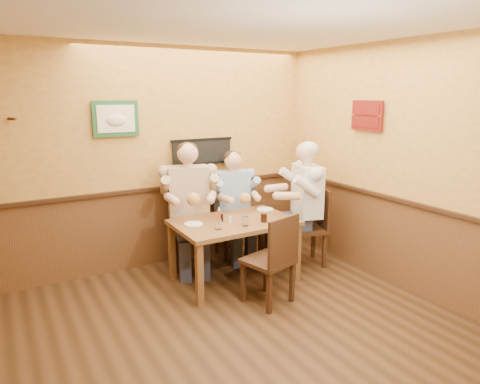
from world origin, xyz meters
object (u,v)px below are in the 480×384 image
at_px(chair_near_side, 268,258).
at_px(cola_tumbler, 264,218).
at_px(chair_right_end, 306,227).
at_px(diner_tan_shirt, 189,213).
at_px(hot_sauce_bottle, 219,216).
at_px(pepper_shaker, 222,218).
at_px(salt_shaker, 230,219).
at_px(dining_table, 234,228).
at_px(chair_back_left, 189,229).
at_px(chair_back_right, 232,224).
at_px(diner_blue_polo, 232,210).
at_px(diner_white_elder, 306,211).
at_px(water_glass_left, 218,225).
at_px(water_glass_mid, 245,221).

xyz_separation_m(chair_near_side, cola_tumbler, (0.24, 0.45, 0.30)).
bearing_deg(chair_right_end, diner_tan_shirt, -98.20).
distance_m(hot_sauce_bottle, pepper_shaker, 0.07).
height_order(salt_shaker, pepper_shaker, pepper_shaker).
xyz_separation_m(dining_table, diner_tan_shirt, (-0.30, 0.65, 0.07)).
xyz_separation_m(chair_back_left, chair_near_side, (0.33, -1.31, -0.01)).
relative_size(chair_back_right, chair_near_side, 0.93).
relative_size(chair_back_right, diner_blue_polo, 0.70).
relative_size(dining_table, pepper_shaker, 15.93).
bearing_deg(diner_blue_polo, diner_white_elder, -39.59).
distance_m(chair_near_side, water_glass_left, 0.66).
bearing_deg(diner_blue_polo, diner_tan_shirt, -166.52).
height_order(chair_back_left, diner_white_elder, diner_white_elder).
xyz_separation_m(chair_back_right, hot_sauce_bottle, (-0.56, -0.69, 0.37)).
relative_size(chair_near_side, hot_sauce_bottle, 6.25).
bearing_deg(chair_near_side, diner_tan_shirt, -90.67).
xyz_separation_m(hot_sauce_bottle, salt_shaker, (0.11, -0.07, -0.04)).
distance_m(chair_back_left, cola_tumbler, 1.08).
relative_size(dining_table, diner_blue_polo, 1.06).
bearing_deg(chair_right_end, chair_near_side, -39.84).
bearing_deg(diner_tan_shirt, salt_shaker, -56.31).
height_order(chair_right_end, cola_tumbler, chair_right_end).
xyz_separation_m(diner_tan_shirt, water_glass_left, (-0.01, -0.84, 0.07)).
relative_size(dining_table, diner_tan_shirt, 0.96).
relative_size(dining_table, water_glass_mid, 12.67).
relative_size(diner_white_elder, salt_shaker, 18.37).
xyz_separation_m(diner_tan_shirt, diner_blue_polo, (0.67, 0.07, -0.07)).
height_order(chair_right_end, diner_white_elder, diner_white_elder).
relative_size(chair_near_side, salt_shaker, 12.54).
bearing_deg(chair_back_right, cola_tumbler, -88.39).
bearing_deg(pepper_shaker, chair_back_left, 104.71).
relative_size(chair_near_side, diner_tan_shirt, 0.68).
distance_m(chair_back_left, hot_sauce_bottle, 0.71).
bearing_deg(cola_tumbler, water_glass_mid, -175.37).
xyz_separation_m(diner_blue_polo, pepper_shaker, (-0.51, -0.67, 0.13)).
distance_m(hot_sauce_bottle, salt_shaker, 0.13).
relative_size(chair_back_left, hot_sauce_bottle, 6.43).
distance_m(diner_blue_polo, cola_tumbler, 0.95).
bearing_deg(diner_white_elder, salt_shaker, -70.56).
xyz_separation_m(chair_back_left, salt_shaker, (0.21, -0.70, 0.28)).
xyz_separation_m(chair_near_side, water_glass_left, (-0.35, 0.47, 0.30)).
xyz_separation_m(chair_right_end, diner_blue_polo, (-0.69, 0.74, 0.15)).
xyz_separation_m(chair_near_side, water_glass_mid, (-0.03, 0.43, 0.31)).
bearing_deg(dining_table, diner_tan_shirt, 114.67).
height_order(chair_right_end, pepper_shaker, chair_right_end).
relative_size(chair_back_right, diner_white_elder, 0.63).
bearing_deg(chair_back_left, diner_tan_shirt, 0.00).
bearing_deg(salt_shaker, chair_near_side, -78.85).
xyz_separation_m(diner_white_elder, water_glass_mid, (-1.05, -0.21, 0.08)).
xyz_separation_m(dining_table, salt_shaker, (-0.08, -0.05, 0.13)).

